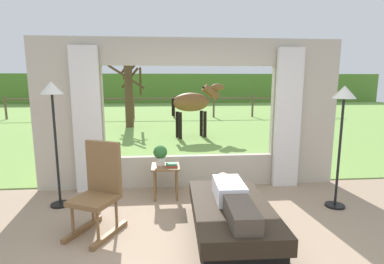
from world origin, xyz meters
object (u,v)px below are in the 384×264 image
(reclining_person, at_px, (233,197))
(side_table, at_px, (166,171))
(recliner_sofa, at_px, (231,220))
(book_stack, at_px, (171,165))
(pasture_tree, at_px, (129,91))
(rocking_chair, at_px, (99,189))
(floor_lamp_right, at_px, (343,110))
(horse, at_px, (194,102))
(floor_lamp_left, at_px, (53,106))
(potted_plant, at_px, (160,154))

(reclining_person, relative_size, side_table, 2.76)
(recliner_sofa, height_order, book_stack, book_stack)
(reclining_person, xyz_separation_m, book_stack, (-0.68, 1.31, 0.03))
(book_stack, relative_size, pasture_tree, 0.06)
(recliner_sofa, distance_m, book_stack, 1.47)
(recliner_sofa, relative_size, side_table, 3.31)
(rocking_chair, height_order, floor_lamp_right, floor_lamp_right)
(horse, bearing_deg, recliner_sofa, -15.89)
(floor_lamp_left, xyz_separation_m, horse, (2.50, 5.22, -0.33))
(recliner_sofa, relative_size, pasture_tree, 0.55)
(floor_lamp_right, bearing_deg, book_stack, 167.58)
(potted_plant, bearing_deg, pasture_tree, 100.17)
(rocking_chair, xyz_separation_m, floor_lamp_right, (3.32, 0.43, 0.90))
(reclining_person, relative_size, book_stack, 7.52)
(side_table, bearing_deg, potted_plant, 143.13)
(potted_plant, bearing_deg, side_table, -36.87)
(book_stack, xyz_separation_m, horse, (0.82, 5.09, 0.61))
(reclining_person, relative_size, potted_plant, 4.48)
(book_stack, height_order, pasture_tree, pasture_tree)
(reclining_person, height_order, pasture_tree, pasture_tree)
(potted_plant, bearing_deg, book_stack, -34.72)
(recliner_sofa, xyz_separation_m, floor_lamp_right, (1.74, 0.73, 1.22))
(reclining_person, bearing_deg, floor_lamp_left, 154.73)
(potted_plant, height_order, floor_lamp_right, floor_lamp_right)
(potted_plant, xyz_separation_m, horse, (0.99, 4.97, 0.45))
(reclining_person, height_order, floor_lamp_left, floor_lamp_left)
(side_table, xyz_separation_m, floor_lamp_right, (2.51, -0.59, 1.02))
(recliner_sofa, relative_size, horse, 0.95)
(recliner_sofa, relative_size, book_stack, 9.02)
(side_table, distance_m, book_stack, 0.17)
(side_table, height_order, book_stack, book_stack)
(reclining_person, bearing_deg, potted_plant, 122.15)
(potted_plant, relative_size, book_stack, 1.68)
(floor_lamp_left, relative_size, horse, 1.01)
(book_stack, xyz_separation_m, floor_lamp_right, (2.42, -0.53, 0.89))
(reclining_person, distance_m, book_stack, 1.48)
(rocking_chair, bearing_deg, book_stack, 72.56)
(side_table, xyz_separation_m, book_stack, (0.09, -0.06, 0.12))
(rocking_chair, bearing_deg, horse, 99.83)
(rocking_chair, relative_size, book_stack, 5.88)
(recliner_sofa, height_order, potted_plant, potted_plant)
(reclining_person, bearing_deg, floor_lamp_right, 25.42)
(reclining_person, xyz_separation_m, horse, (0.14, 6.40, 0.63))
(rocking_chair, distance_m, pasture_tree, 8.52)
(recliner_sofa, distance_m, floor_lamp_left, 2.91)
(book_stack, distance_m, horse, 5.19)
(recliner_sofa, bearing_deg, reclining_person, -88.73)
(reclining_person, relative_size, floor_lamp_left, 0.78)
(potted_plant, distance_m, floor_lamp_left, 1.72)
(floor_lamp_left, bearing_deg, rocking_chair, -47.15)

